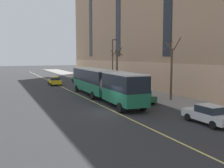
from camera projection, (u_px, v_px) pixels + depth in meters
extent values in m
plane|color=#303033|center=(114.00, 112.00, 25.68)|extent=(260.00, 260.00, 0.00)
cube|color=gray|center=(172.00, 100.00, 32.06)|extent=(5.83, 160.00, 0.15)
cube|color=#E5B68D|center=(208.00, 84.00, 30.24)|extent=(0.14, 110.00, 4.40)
cube|color=#1E232B|center=(90.00, 8.00, 66.17)|extent=(0.10, 2.00, 24.07)
cube|color=#1E704C|center=(93.00, 86.00, 36.60)|extent=(2.79, 12.11, 1.33)
cube|color=black|center=(93.00, 75.00, 36.45)|extent=(2.80, 12.11, 1.63)
cube|color=white|center=(93.00, 69.00, 36.35)|extent=(2.82, 12.11, 0.12)
cube|color=#19232D|center=(81.00, 74.00, 42.03)|extent=(2.31, 0.13, 1.22)
cube|color=orange|center=(81.00, 69.00, 41.96)|extent=(1.75, 0.10, 0.28)
cube|color=black|center=(81.00, 85.00, 42.25)|extent=(2.46, 0.18, 0.24)
cube|color=white|center=(76.00, 84.00, 41.89)|extent=(0.28, 0.07, 0.18)
cube|color=white|center=(86.00, 84.00, 42.56)|extent=(0.28, 0.07, 0.18)
cylinder|color=#595651|center=(110.00, 85.00, 30.52)|extent=(2.40, 1.06, 2.38)
cube|color=#1E704C|center=(124.00, 96.00, 27.15)|extent=(2.66, 6.57, 1.33)
cube|color=black|center=(124.00, 82.00, 26.99)|extent=(2.67, 6.57, 1.63)
cube|color=white|center=(124.00, 74.00, 26.90)|extent=(2.68, 6.57, 0.12)
cylinder|color=black|center=(77.00, 88.00, 40.09)|extent=(0.32, 1.01, 1.00)
cylinder|color=black|center=(92.00, 88.00, 41.04)|extent=(0.32, 1.01, 1.00)
cylinder|color=black|center=(93.00, 96.00, 32.89)|extent=(0.32, 1.01, 1.00)
cylinder|color=black|center=(111.00, 94.00, 33.84)|extent=(0.32, 1.01, 1.00)
cylinder|color=black|center=(120.00, 108.00, 25.12)|extent=(0.32, 1.01, 1.00)
cylinder|color=black|center=(143.00, 106.00, 26.06)|extent=(0.32, 1.01, 1.00)
cube|color=#B21E19|center=(116.00, 90.00, 36.91)|extent=(1.90, 4.70, 0.64)
cube|color=#232D38|center=(117.00, 86.00, 36.63)|extent=(1.59, 2.14, 0.56)
cube|color=#B21E19|center=(117.00, 84.00, 36.60)|extent=(1.55, 2.05, 0.04)
cylinder|color=black|center=(107.00, 92.00, 37.97)|extent=(0.25, 0.65, 0.64)
cylinder|color=black|center=(118.00, 91.00, 38.58)|extent=(0.25, 0.65, 0.64)
cylinder|color=black|center=(114.00, 94.00, 35.31)|extent=(0.25, 0.65, 0.64)
cylinder|color=black|center=(126.00, 94.00, 35.92)|extent=(0.25, 0.65, 0.64)
cube|color=#23603D|center=(78.00, 79.00, 54.38)|extent=(1.83, 4.70, 0.64)
cube|color=#232D38|center=(79.00, 76.00, 54.10)|extent=(1.57, 2.13, 0.56)
cube|color=#23603D|center=(79.00, 75.00, 54.07)|extent=(1.53, 2.04, 0.04)
cylinder|color=black|center=(73.00, 80.00, 55.41)|extent=(0.23, 0.64, 0.64)
cylinder|color=black|center=(80.00, 80.00, 56.06)|extent=(0.23, 0.64, 0.64)
cylinder|color=black|center=(76.00, 82.00, 52.76)|extent=(0.23, 0.64, 0.64)
cylinder|color=black|center=(84.00, 81.00, 53.41)|extent=(0.23, 0.64, 0.64)
cube|color=navy|center=(96.00, 84.00, 44.38)|extent=(2.00, 4.75, 0.64)
cube|color=#232D38|center=(96.00, 81.00, 44.10)|extent=(1.69, 2.16, 0.56)
cube|color=navy|center=(96.00, 79.00, 44.07)|extent=(1.65, 2.07, 0.04)
cylinder|color=black|center=(88.00, 86.00, 45.42)|extent=(0.24, 0.65, 0.64)
cylinder|color=black|center=(98.00, 85.00, 46.08)|extent=(0.24, 0.65, 0.64)
cylinder|color=black|center=(93.00, 88.00, 42.74)|extent=(0.24, 0.65, 0.64)
cylinder|color=black|center=(104.00, 87.00, 43.40)|extent=(0.24, 0.65, 0.64)
cube|color=silver|center=(208.00, 116.00, 21.11)|extent=(1.82, 4.50, 0.64)
cube|color=#232D38|center=(210.00, 109.00, 20.84)|extent=(1.58, 2.03, 0.56)
cube|color=silver|center=(211.00, 105.00, 20.81)|extent=(1.54, 1.94, 0.04)
cylinder|color=black|center=(188.00, 117.00, 22.05)|extent=(0.23, 0.64, 0.64)
cylinder|color=black|center=(204.00, 115.00, 22.76)|extent=(0.23, 0.64, 0.64)
cylinder|color=black|center=(213.00, 125.00, 19.53)|extent=(0.23, 0.64, 0.64)
cube|color=#23603D|center=(140.00, 97.00, 30.72)|extent=(1.84, 4.58, 0.64)
cube|color=#232D38|center=(141.00, 92.00, 30.44)|extent=(1.61, 2.07, 0.56)
cube|color=#23603D|center=(141.00, 90.00, 30.41)|extent=(1.57, 1.98, 0.04)
cylinder|color=black|center=(128.00, 99.00, 31.67)|extent=(0.22, 0.64, 0.64)
cylinder|color=black|center=(140.00, 98.00, 32.40)|extent=(0.22, 0.64, 0.64)
cylinder|color=black|center=(139.00, 102.00, 29.10)|extent=(0.22, 0.64, 0.64)
cylinder|color=black|center=(153.00, 101.00, 29.83)|extent=(0.22, 0.64, 0.64)
cube|color=yellow|center=(55.00, 82.00, 49.38)|extent=(1.85, 4.57, 0.64)
cube|color=#232D38|center=(55.00, 79.00, 49.11)|extent=(1.60, 2.06, 0.56)
cube|color=yellow|center=(55.00, 77.00, 49.08)|extent=(1.56, 1.97, 0.04)
cylinder|color=black|center=(49.00, 83.00, 50.36)|extent=(0.23, 0.64, 0.64)
cylinder|color=black|center=(58.00, 82.00, 51.05)|extent=(0.23, 0.64, 0.64)
cylinder|color=black|center=(51.00, 84.00, 47.79)|extent=(0.23, 0.64, 0.64)
cylinder|color=black|center=(61.00, 84.00, 48.47)|extent=(0.23, 0.64, 0.64)
cylinder|color=brown|center=(171.00, 74.00, 31.61)|extent=(0.26, 0.26, 6.24)
cylinder|color=brown|center=(177.00, 44.00, 31.46)|extent=(0.22, 1.52, 1.52)
cylinder|color=brown|center=(168.00, 46.00, 31.74)|extent=(1.27, 0.30, 1.10)
cylinder|color=brown|center=(168.00, 45.00, 30.91)|extent=(0.32, 1.29, 1.11)
cylinder|color=brown|center=(117.00, 70.00, 45.88)|extent=(0.31, 0.31, 5.63)
cylinder|color=brown|center=(120.00, 51.00, 45.86)|extent=(0.34, 1.36, 1.52)
cylinder|color=brown|center=(116.00, 52.00, 46.42)|extent=(1.82, 0.68, 1.33)
cylinder|color=brown|center=(113.00, 53.00, 45.31)|extent=(0.33, 1.71, 0.98)
cylinder|color=brown|center=(119.00, 53.00, 44.92)|extent=(1.47, 0.15, 0.92)
cylinder|color=#2D2D30|center=(113.00, 64.00, 42.26)|extent=(0.16, 0.16, 8.00)
cylinder|color=#2D2D30|center=(114.00, 40.00, 41.35)|extent=(0.10, 1.10, 0.10)
cube|color=#3D3D3F|center=(115.00, 40.00, 40.85)|extent=(0.36, 0.60, 0.20)
cylinder|color=red|center=(123.00, 90.00, 39.02)|extent=(0.24, 0.24, 0.55)
sphere|color=silver|center=(123.00, 88.00, 38.98)|extent=(0.20, 0.20, 0.20)
cylinder|color=silver|center=(122.00, 90.00, 38.95)|extent=(0.10, 0.09, 0.09)
cylinder|color=silver|center=(124.00, 89.00, 39.08)|extent=(0.10, 0.09, 0.09)
cube|color=#E0D66B|center=(103.00, 106.00, 28.45)|extent=(0.16, 140.00, 0.01)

